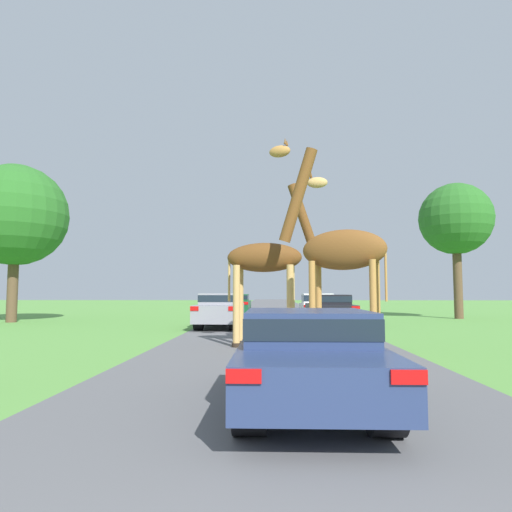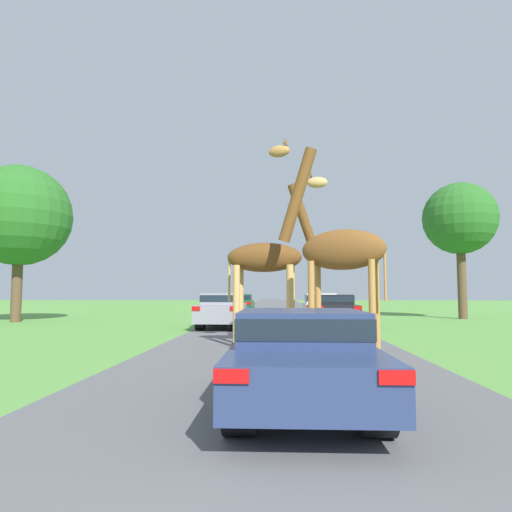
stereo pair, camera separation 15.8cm
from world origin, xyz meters
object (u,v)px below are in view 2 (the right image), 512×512
at_px(giraffe_companion, 336,248).
at_px(car_lead_maroon, 301,353).
at_px(giraffe_near_road, 268,263).
at_px(car_far_ahead, 238,304).
at_px(car_queue_right, 320,305).
at_px(tree_centre_back, 20,216).
at_px(car_queue_left, 222,309).
at_px(car_verge_right, 332,309).
at_px(tree_right_cluster, 460,219).

height_order(giraffe_companion, car_lead_maroon, giraffe_companion).
height_order(giraffe_near_road, car_far_ahead, giraffe_near_road).
xyz_separation_m(car_lead_maroon, car_queue_right, (2.11, 19.78, 0.07)).
bearing_deg(car_queue_right, tree_centre_back, -164.93).
distance_m(giraffe_near_road, car_queue_right, 13.70).
bearing_deg(giraffe_near_road, tree_centre_back, -121.63).
bearing_deg(tree_centre_back, car_lead_maroon, -50.43).
xyz_separation_m(car_lead_maroon, car_far_ahead, (-2.75, 22.41, 0.03)).
xyz_separation_m(giraffe_near_road, giraffe_companion, (1.63, -1.65, 0.23)).
relative_size(car_queue_left, car_verge_right, 1.00).
bearing_deg(car_lead_maroon, giraffe_near_road, 94.82).
xyz_separation_m(car_queue_right, tree_right_cluster, (7.66, -0.42, 4.71)).
distance_m(giraffe_near_road, tree_centre_back, 15.81).
height_order(giraffe_near_road, car_queue_left, giraffe_near_road).
bearing_deg(car_lead_maroon, car_queue_left, 101.30).
bearing_deg(car_verge_right, tree_centre_back, 176.06).
xyz_separation_m(car_far_ahead, tree_right_cluster, (12.52, -3.06, 4.75)).
relative_size(giraffe_near_road, car_far_ahead, 1.19).
bearing_deg(giraffe_near_road, car_lead_maroon, 9.95).
xyz_separation_m(car_lead_maroon, tree_right_cluster, (9.77, 19.35, 4.77)).
distance_m(giraffe_companion, car_verge_right, 10.11).
height_order(car_far_ahead, tree_right_cluster, tree_right_cluster).
bearing_deg(car_queue_right, car_far_ahead, 151.49).
relative_size(car_lead_maroon, tree_right_cluster, 0.54).
distance_m(car_lead_maroon, car_far_ahead, 22.58).
distance_m(giraffe_near_road, giraffe_companion, 2.33).
distance_m(giraffe_companion, tree_centre_back, 18.03).
relative_size(giraffe_companion, car_verge_right, 1.19).
height_order(car_lead_maroon, tree_centre_back, tree_centre_back).
distance_m(car_verge_right, tree_right_cluster, 10.11).
distance_m(tree_centre_back, tree_right_cluster, 23.04).
height_order(tree_centre_back, tree_right_cluster, tree_centre_back).
xyz_separation_m(giraffe_near_road, car_far_ahead, (-2.21, 16.00, -1.55)).
relative_size(giraffe_companion, car_far_ahead, 1.33).
bearing_deg(car_verge_right, car_lead_maroon, -98.36).
relative_size(car_queue_left, tree_centre_back, 0.58).
relative_size(car_verge_right, tree_centre_back, 0.58).
height_order(car_lead_maroon, tree_right_cluster, tree_right_cluster).
relative_size(car_far_ahead, car_verge_right, 0.89).
distance_m(car_queue_right, car_far_ahead, 5.53).
height_order(car_queue_right, car_queue_left, car_queue_left).
xyz_separation_m(giraffe_near_road, tree_centre_back, (-12.44, 9.29, 2.95)).
relative_size(giraffe_companion, car_lead_maroon, 1.31).
bearing_deg(giraffe_companion, car_queue_right, 17.58).
height_order(car_lead_maroon, car_far_ahead, car_far_ahead).
bearing_deg(car_far_ahead, giraffe_near_road, -82.15).
bearing_deg(car_lead_maroon, car_far_ahead, 96.99).
xyz_separation_m(car_queue_left, tree_centre_back, (-10.42, 2.90, 4.44)).
bearing_deg(car_queue_left, car_verge_right, 21.51).
relative_size(giraffe_companion, car_queue_left, 1.19).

